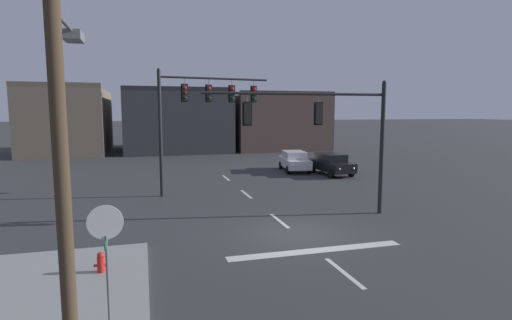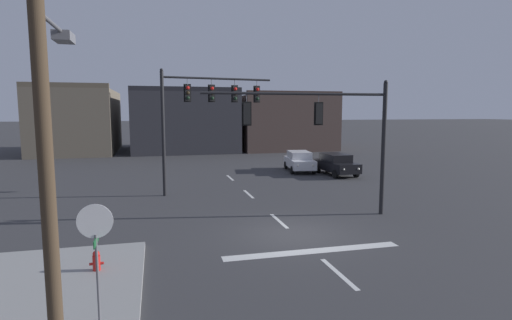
# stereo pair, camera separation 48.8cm
# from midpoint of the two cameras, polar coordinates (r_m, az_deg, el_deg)

# --- Properties ---
(ground_plane) EXTENTS (400.00, 400.00, 0.00)m
(ground_plane) POSITION_cam_midpoint_polar(r_m,az_deg,el_deg) (16.25, 6.29, -10.41)
(ground_plane) COLOR #353538
(sidewalk_near_corner) EXTENTS (5.00, 8.00, 0.15)m
(sidewalk_near_corner) POSITION_cam_midpoint_polar(r_m,az_deg,el_deg) (11.87, -27.41, -17.49)
(sidewalk_near_corner) COLOR gray
(sidewalk_near_corner) RESTS_ON ground
(stop_bar_paint) EXTENTS (6.40, 0.50, 0.01)m
(stop_bar_paint) POSITION_cam_midpoint_polar(r_m,az_deg,el_deg) (14.49, 9.10, -12.63)
(stop_bar_paint) COLOR silver
(stop_bar_paint) RESTS_ON ground
(lane_centreline) EXTENTS (0.16, 26.40, 0.01)m
(lane_centreline) POSITION_cam_midpoint_polar(r_m,az_deg,el_deg) (18.06, 4.06, -8.60)
(lane_centreline) COLOR silver
(lane_centreline) RESTS_ON ground
(signal_mast_near_side) EXTENTS (8.53, 0.48, 6.24)m
(signal_mast_near_side) POSITION_cam_midpoint_polar(r_m,az_deg,el_deg) (18.39, 11.37, 4.86)
(signal_mast_near_side) COLOR black
(signal_mast_near_side) RESTS_ON ground
(signal_mast_far_side) EXTENTS (6.62, 1.06, 7.20)m
(signal_mast_far_side) POSITION_cam_midpoint_polar(r_m,az_deg,el_deg) (23.74, -7.14, 7.63)
(signal_mast_far_side) COLOR black
(signal_mast_far_side) RESTS_ON ground
(stop_sign) EXTENTS (0.76, 0.64, 2.83)m
(stop_sign) POSITION_cam_midpoint_polar(r_m,az_deg,el_deg) (9.51, -20.40, -9.91)
(stop_sign) COLOR #56565B
(stop_sign) RESTS_ON ground
(car_lot_nearside) EXTENTS (2.11, 4.53, 1.61)m
(car_lot_nearside) POSITION_cam_midpoint_polar(r_m,az_deg,el_deg) (31.29, 11.71, -0.52)
(car_lot_nearside) COLOR black
(car_lot_nearside) RESTS_ON ground
(car_lot_middle) EXTENTS (2.41, 4.63, 1.61)m
(car_lot_middle) POSITION_cam_midpoint_polar(r_m,az_deg,el_deg) (32.71, 6.59, -0.11)
(car_lot_middle) COLOR silver
(car_lot_middle) RESTS_ON ground
(utility_pole) EXTENTS (2.20, 2.49, 9.08)m
(utility_pole) POSITION_cam_midpoint_polar(r_m,az_deg,el_deg) (7.70, -26.21, 7.39)
(utility_pole) COLOR #423323
(utility_pole) RESTS_ON ground
(fire_hydrant) EXTENTS (0.40, 0.30, 0.75)m
(fire_hydrant) POSITION_cam_midpoint_polar(r_m,az_deg,el_deg) (13.07, -20.63, -13.68)
(fire_hydrant) COLOR red
(fire_hydrant) RESTS_ON ground
(building_row) EXTENTS (34.93, 13.84, 7.73)m
(building_row) POSITION_cam_midpoint_polar(r_m,az_deg,el_deg) (51.40, -9.11, 5.33)
(building_row) COLOR #665B4C
(building_row) RESTS_ON ground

